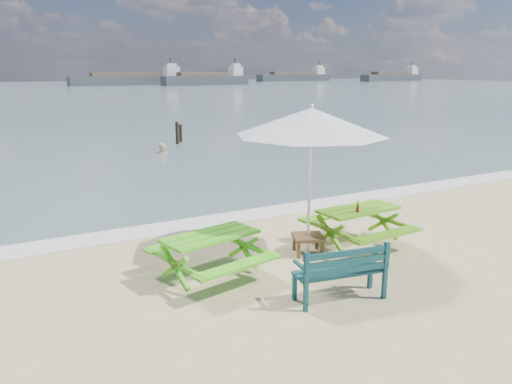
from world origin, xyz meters
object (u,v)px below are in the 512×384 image
side_table (308,244)px  swimmer (163,164)px  picnic_table_left (211,257)px  picnic_table_right (358,228)px  patio_umbrella (311,122)px  beer_bottle (358,208)px  park_bench (340,283)px

side_table → swimmer: bearing=83.6°
picnic_table_left → swimmer: 13.34m
picnic_table_left → picnic_table_right: 3.18m
picnic_table_right → patio_umbrella: bearing=174.0°
side_table → swimmer: (1.43, 12.71, -0.65)m
picnic_table_right → side_table: bearing=174.0°
picnic_table_right → side_table: picnic_table_right is taller
picnic_table_left → side_table: size_ratio=2.81×
beer_bottle → swimmer: beer_bottle is taller
patio_umbrella → beer_bottle: bearing=-19.5°
swimmer → beer_bottle: bearing=-92.3°
patio_umbrella → picnic_table_right: bearing=-6.0°
beer_bottle → picnic_table_right: bearing=44.4°
side_table → picnic_table_right: bearing=-6.0°
patio_umbrella → beer_bottle: patio_umbrella is taller
side_table → park_bench: bearing=-110.9°
swimmer → side_table: bearing=-96.4°
park_bench → beer_bottle: (1.60, 1.51, 0.58)m
picnic_table_right → park_bench: 2.50m
beer_bottle → patio_umbrella: bearing=160.5°
park_bench → side_table: (0.70, 1.83, -0.08)m
park_bench → side_table: bearing=69.1°
patio_umbrella → swimmer: (1.43, 12.71, -2.96)m
park_bench → picnic_table_right: bearing=43.5°
side_table → beer_bottle: bearing=-19.5°
park_bench → beer_bottle: size_ratio=6.50×
picnic_table_right → patio_umbrella: patio_umbrella is taller
picnic_table_right → swimmer: picnic_table_right is taller
park_bench → swimmer: park_bench is taller
picnic_table_left → swimmer: bearing=74.8°
picnic_table_right → beer_bottle: bearing=-135.6°
park_bench → swimmer: bearing=81.7°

